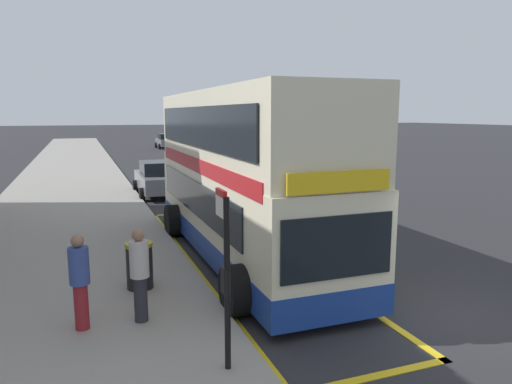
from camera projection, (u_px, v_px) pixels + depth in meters
The scene contains 10 objects.
ground_plane at pixel (165, 161), 38.44m from camera, with size 260.00×260.00×0.00m, color #28282B.
pavement_near at pixel (73, 163), 36.01m from camera, with size 6.00×76.00×0.14m, color gray.
double_decker_bus at pixel (242, 181), 12.53m from camera, with size 3.14×10.07×4.40m.
bus_bay_markings at pixel (240, 258), 12.65m from camera, with size 2.82×12.52×0.01m.
bus_stop_sign at pixel (225, 265), 6.75m from camera, with size 0.09×0.51×2.62m.
parked_car_grey_kerbside at pixel (158, 179), 22.29m from camera, with size 2.09×4.20×1.62m.
parked_car_grey_behind at pixel (166, 141), 52.66m from camera, with size 2.09×4.20×1.62m.
pedestrian_waiting_near_sign at pixel (80, 278), 8.05m from camera, with size 0.34×0.34×1.68m.
pedestrian_further_back at pixel (140, 271), 8.36m from camera, with size 0.34×0.34×1.70m.
litter_bin at pixel (140, 265), 10.04m from camera, with size 0.58×0.58×1.00m.
Camera 1 is at (-6.45, -6.51, 3.83)m, focal length 33.13 mm.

